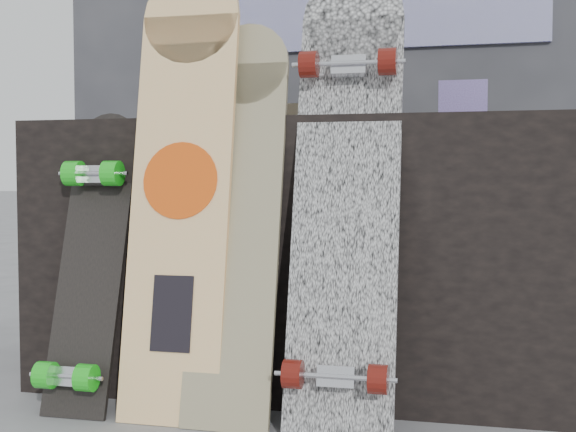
% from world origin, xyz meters
% --- Properties ---
extents(vendor_table, '(1.60, 0.60, 0.80)m').
position_xyz_m(vendor_table, '(0.00, 0.50, 0.40)').
color(vendor_table, black).
rests_on(vendor_table, ground).
extents(booth, '(2.40, 0.22, 2.20)m').
position_xyz_m(booth, '(0.00, 1.35, 1.10)').
color(booth, '#2F3034').
rests_on(booth, ground).
extents(merch_box_purple, '(0.18, 0.12, 0.10)m').
position_xyz_m(merch_box_purple, '(-0.35, 0.61, 0.85)').
color(merch_box_purple, '#4E3B7A').
rests_on(merch_box_purple, vendor_table).
extents(merch_box_small, '(0.14, 0.14, 0.12)m').
position_xyz_m(merch_box_small, '(0.47, 0.58, 0.86)').
color(merch_box_small, '#4E3B7A').
rests_on(merch_box_small, vendor_table).
extents(merch_box_flat, '(0.22, 0.10, 0.06)m').
position_xyz_m(merch_box_flat, '(-0.05, 0.52, 0.83)').
color(merch_box_flat, '#D1B78C').
rests_on(merch_box_flat, vendor_table).
extents(longboard_geisha, '(0.27, 0.24, 1.22)m').
position_xyz_m(longboard_geisha, '(-0.26, 0.14, 0.64)').
color(longboard_geisha, beige).
rests_on(longboard_geisha, ground).
extents(longboard_celtic, '(0.23, 0.27, 1.06)m').
position_xyz_m(longboard_celtic, '(-0.11, 0.15, 0.56)').
color(longboard_celtic, beige).
rests_on(longboard_celtic, ground).
extents(longboard_cascadia, '(0.27, 0.37, 1.20)m').
position_xyz_m(longboard_cascadia, '(0.18, 0.16, 0.62)').
color(longboard_cascadia, white).
rests_on(longboard_cascadia, ground).
extents(skateboard_dark, '(0.19, 0.32, 0.82)m').
position_xyz_m(skateboard_dark, '(-0.53, 0.13, 0.42)').
color(skateboard_dark, black).
rests_on(skateboard_dark, ground).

